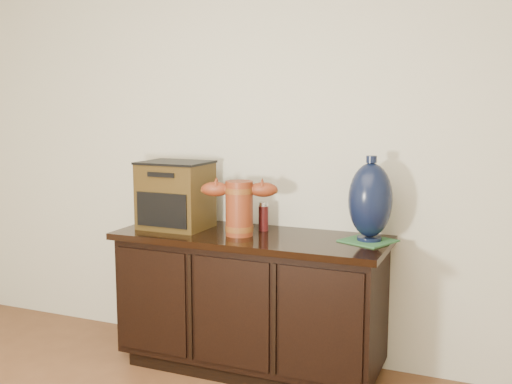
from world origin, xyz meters
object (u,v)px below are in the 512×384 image
at_px(tv_radio, 176,195).
at_px(spray_can, 263,217).
at_px(lamp_base, 370,200).
at_px(terracotta_vessel, 239,205).
at_px(sideboard, 251,301).

relative_size(tv_radio, spray_can, 2.38).
bearing_deg(tv_radio, lamp_base, 5.40).
relative_size(terracotta_vessel, spray_can, 2.57).
distance_m(lamp_base, spray_can, 0.61).
height_order(tv_radio, spray_can, tv_radio).
distance_m(sideboard, tv_radio, 0.72).
relative_size(lamp_base, spray_can, 2.70).
xyz_separation_m(terracotta_vessel, lamp_base, (0.67, 0.12, 0.05)).
relative_size(tv_radio, lamp_base, 0.88).
bearing_deg(tv_radio, terracotta_vessel, -4.87).
relative_size(sideboard, spray_can, 9.19).
bearing_deg(spray_can, lamp_base, -3.82).
bearing_deg(tv_radio, spray_can, 14.97).
bearing_deg(spray_can, tv_radio, -166.29).
distance_m(sideboard, lamp_base, 0.85).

